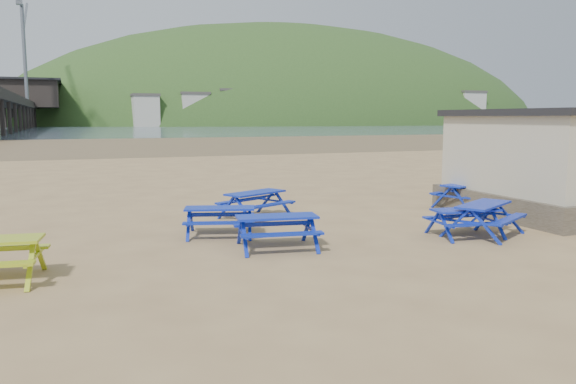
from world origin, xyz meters
name	(u,v)px	position (x,y,z in m)	size (l,w,h in m)	color
ground	(281,244)	(0.00, 0.00, 0.00)	(400.00, 400.00, 0.00)	tan
wet_sand	(111,143)	(0.00, 55.00, 0.00)	(400.00, 400.00, 0.00)	olive
sea	(85,127)	(0.00, 170.00, 0.01)	(400.00, 400.00, 0.00)	#475966
picnic_table_blue_a	(255,205)	(0.51, 3.47, 0.39)	(2.31, 2.14, 0.77)	#0908A9
picnic_table_blue_b	(220,221)	(-1.07, 1.46, 0.36)	(2.02, 1.80, 0.71)	#0908A9
picnic_table_blue_c	(466,196)	(7.46, 2.79, 0.40)	(2.26, 2.02, 0.79)	#0908A9
picnic_table_blue_d	(277,232)	(-0.23, -0.36, 0.38)	(1.99, 1.70, 0.75)	#0908A9
picnic_table_blue_e	(465,223)	(4.52, -0.82, 0.34)	(1.77, 1.49, 0.69)	#0908A9
picnic_table_blue_f	(483,219)	(5.04, -0.85, 0.40)	(2.41, 2.27, 0.80)	#0908A9
pier	(20,109)	(-17.99, 178.23, 5.46)	(24.00, 220.00, 39.29)	black
headland_town	(289,146)	(90.00, 229.68, -9.91)	(264.00, 144.00, 108.00)	#2D4C1E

